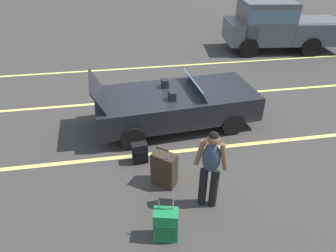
% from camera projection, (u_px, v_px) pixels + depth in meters
% --- Properties ---
extents(ground_plane, '(80.00, 80.00, 0.00)m').
position_uv_depth(ground_plane, '(176.00, 123.00, 7.84)').
color(ground_plane, '#383533').
extents(lot_line_near, '(18.00, 0.12, 0.01)m').
position_uv_depth(lot_line_near, '(185.00, 151.00, 6.82)').
color(lot_line_near, '#EAE066').
rests_on(lot_line_near, ground_plane).
extents(lot_line_mid, '(18.00, 0.12, 0.01)m').
position_uv_depth(lot_line_mid, '(167.00, 99.00, 9.05)').
color(lot_line_mid, '#EAE066').
rests_on(lot_line_mid, ground_plane).
extents(lot_line_far, '(18.00, 0.12, 0.01)m').
position_uv_depth(lot_line_far, '(156.00, 67.00, 11.27)').
color(lot_line_far, '#EAE066').
rests_on(lot_line_far, ground_plane).
extents(convertible_car, '(4.31, 2.09, 1.51)m').
position_uv_depth(convertible_car, '(183.00, 103.00, 7.55)').
color(convertible_car, black).
rests_on(convertible_car, ground_plane).
extents(suitcase_large_black, '(0.55, 0.51, 0.95)m').
position_uv_depth(suitcase_large_black, '(164.00, 169.00, 5.72)').
color(suitcase_large_black, '#2D2319').
rests_on(suitcase_large_black, ground_plane).
extents(suitcase_medium_bright, '(0.44, 0.33, 0.85)m').
position_uv_depth(suitcase_medium_bright, '(166.00, 225.00, 4.68)').
color(suitcase_medium_bright, '#19723F').
rests_on(suitcase_medium_bright, ground_plane).
extents(suitcase_small_carryon, '(0.36, 0.25, 0.50)m').
position_uv_depth(suitcase_small_carryon, '(140.00, 153.00, 6.35)').
color(suitcase_small_carryon, black).
rests_on(suitcase_small_carryon, ground_plane).
extents(traveler_person, '(0.58, 0.34, 1.65)m').
position_uv_depth(traveler_person, '(211.00, 166.00, 4.95)').
color(traveler_person, black).
rests_on(traveler_person, ground_plane).
extents(parked_pickup_truck_near, '(5.19, 2.53, 2.10)m').
position_uv_depth(parked_pickup_truck_near, '(275.00, 25.00, 12.43)').
color(parked_pickup_truck_near, '#4C4C51').
rests_on(parked_pickup_truck_near, ground_plane).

